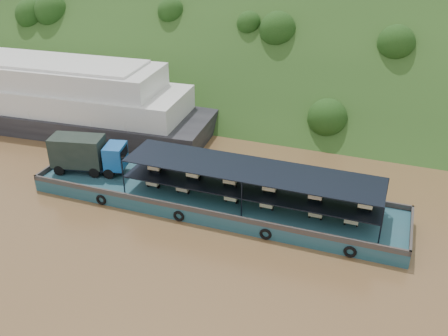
% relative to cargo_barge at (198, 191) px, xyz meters
% --- Properties ---
extents(ground, '(160.00, 160.00, 0.00)m').
position_rel_cargo_barge_xyz_m(ground, '(3.92, -1.25, -1.23)').
color(ground, brown).
rests_on(ground, ground).
extents(hillside, '(140.00, 39.60, 39.60)m').
position_rel_cargo_barge_xyz_m(hillside, '(3.92, 34.75, -1.23)').
color(hillside, '#1F3A15').
rests_on(hillside, ground).
extents(cargo_barge, '(35.00, 7.18, 4.93)m').
position_rel_cargo_barge_xyz_m(cargo_barge, '(0.00, 0.00, 0.00)').
color(cargo_barge, '#16444D').
rests_on(cargo_barge, ground).
extents(passenger_ferry, '(41.99, 13.07, 8.38)m').
position_rel_cargo_barge_xyz_m(passenger_ferry, '(-24.88, 11.39, 2.40)').
color(passenger_ferry, black).
rests_on(passenger_ferry, ground).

